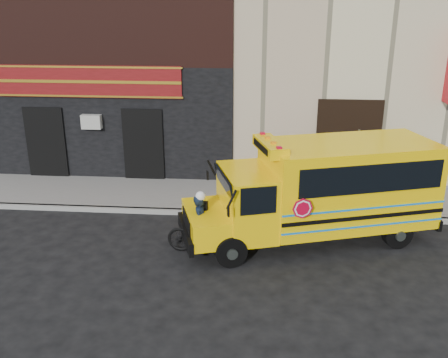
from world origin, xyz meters
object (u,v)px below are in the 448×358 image
sign_pole (356,169)px  bicycle (199,235)px  school_bus (324,188)px  cyclist (201,225)px

sign_pole → bicycle: size_ratio=1.57×
school_bus → sign_pole: (1.10, 1.67, 0.02)m
sign_pole → bicycle: 5.33m
school_bus → bicycle: bearing=-160.4°
sign_pole → bicycle: bearing=-147.1°
sign_pole → cyclist: size_ratio=1.74×
bicycle → cyclist: 0.27m
bicycle → cyclist: bearing=-30.5°
sign_pole → cyclist: 5.21m
sign_pole → cyclist: (-4.34, -2.79, -0.74)m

